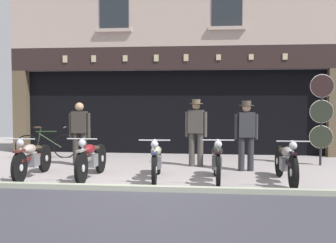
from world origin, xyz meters
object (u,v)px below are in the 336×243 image
motorcycle_center_right (217,161)px  motorcycle_right (286,162)px  salesman_right (246,132)px  advert_board_far (63,95)px  leaning_bicycle (46,145)px  motorcycle_center_left (91,158)px  tyre_sign_pole (321,113)px  advert_board_near (93,95)px  shopkeeper_center (196,129)px  motorcycle_left (33,158)px  salesman_left (80,131)px  motorcycle_center (157,160)px

motorcycle_center_right → motorcycle_right: (1.40, -0.00, -0.00)m
salesman_right → advert_board_far: (-5.59, 2.95, 0.92)m
salesman_right → advert_board_far: bearing=-35.8°
advert_board_far → leaning_bicycle: advert_board_far is taller
salesman_right → motorcycle_center_left: bearing=13.1°
tyre_sign_pole → advert_board_near: size_ratio=2.65×
shopkeeper_center → motorcycle_left: bearing=36.5°
motorcycle_left → motorcycle_center_left: 1.31m
motorcycle_center_left → shopkeeper_center: shopkeeper_center is taller
motorcycle_center_right → shopkeeper_center: (-0.51, 1.85, 0.51)m
advert_board_far → salesman_left: bearing=-61.8°
salesman_right → advert_board_near: 5.56m
motorcycle_left → motorcycle_right: size_ratio=0.95×
advert_board_near → advert_board_far: size_ratio=0.94×
motorcycle_center_left → leaning_bicycle: size_ratio=1.17×
motorcycle_left → motorcycle_center_left: (1.31, 0.02, 0.01)m
motorcycle_center_right → shopkeeper_center: 1.99m
motorcycle_center_left → tyre_sign_pole: 5.91m
motorcycle_left → motorcycle_center: bearing=179.6°
motorcycle_center → motorcycle_center_right: size_ratio=0.99×
salesman_right → leaning_bicycle: (-5.59, 1.52, -0.55)m
shopkeeper_center → advert_board_far: size_ratio=1.82×
motorcycle_center_left → motorcycle_right: motorcycle_right is taller
motorcycle_center_left → salesman_right: 3.66m
motorcycle_right → salesman_left: size_ratio=1.29×
motorcycle_left → motorcycle_center_left: size_ratio=0.99×
salesman_left → leaning_bicycle: bearing=-41.2°
motorcycle_center → motorcycle_right: motorcycle_right is taller
motorcycle_right → advert_board_far: advert_board_far is taller
motorcycle_center_left → salesman_right: (3.38, 1.30, 0.49)m
motorcycle_center → advert_board_near: 5.18m
motorcycle_left → tyre_sign_pole: tyre_sign_pole is taller
salesman_left → leaning_bicycle: size_ratio=0.94×
salesman_right → leaning_bicycle: bearing=-23.1°
motorcycle_center → motorcycle_right: 2.67m
motorcycle_center → salesman_left: salesman_left is taller
motorcycle_center_right → advert_board_far: bearing=-42.9°
motorcycle_center_right → motorcycle_right: 1.40m
advert_board_far → advert_board_near: bearing=-0.0°
motorcycle_left → salesman_left: (0.51, 1.66, 0.48)m
motorcycle_center_left → salesman_left: (-0.80, 1.64, 0.47)m
motorcycle_left → motorcycle_center: (2.73, 0.05, -0.00)m
leaning_bicycle → salesman_right: bearing=61.8°
motorcycle_right → tyre_sign_pole: 2.83m
shopkeeper_center → tyre_sign_pole: bearing=-162.7°
salesman_right → leaning_bicycle: 5.82m
motorcycle_center → motorcycle_right: size_ratio=0.94×
salesman_right → leaning_bicycle: size_ratio=0.97×
motorcycle_right → leaning_bicycle: size_ratio=1.21×
motorcycle_center → tyre_sign_pole: (3.95, 2.29, 0.94)m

